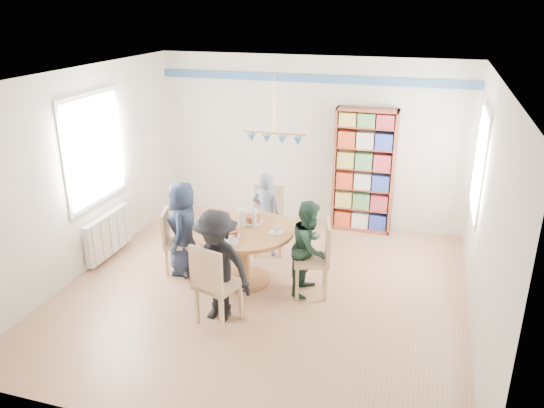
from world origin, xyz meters
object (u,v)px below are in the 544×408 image
at_px(chair_left, 174,238).
at_px(person_near, 217,266).
at_px(bookshelf, 364,172).
at_px(chair_right, 318,255).
at_px(person_left, 183,228).
at_px(person_right, 310,247).
at_px(chair_near, 213,282).
at_px(dining_table, 244,242).
at_px(person_far, 267,214).
at_px(radiator, 108,234).
at_px(chair_far, 269,216).

distance_m(chair_left, person_near, 1.37).
bearing_deg(bookshelf, chair_left, -136.07).
xyz_separation_m(chair_right, person_left, (-1.84, 0.04, 0.11)).
xyz_separation_m(chair_left, person_near, (1.01, -0.91, 0.19)).
bearing_deg(person_right, person_left, 95.66).
bearing_deg(chair_near, person_near, 93.59).
distance_m(dining_table, person_far, 0.88).
xyz_separation_m(radiator, chair_far, (2.13, 0.88, 0.19)).
bearing_deg(person_near, chair_right, 52.08).
height_order(dining_table, person_far, person_far).
relative_size(dining_table, bookshelf, 0.66).
bearing_deg(chair_left, person_right, 0.12).
relative_size(dining_table, chair_far, 1.32).
xyz_separation_m(person_near, bookshelf, (1.22, 3.06, 0.29)).
xyz_separation_m(chair_left, bookshelf, (2.23, 2.15, 0.49)).
distance_m(person_far, person_near, 1.79).
bearing_deg(chair_far, chair_near, -90.43).
bearing_deg(dining_table, chair_left, -179.80).
xyz_separation_m(chair_left, person_left, (0.14, 0.01, 0.16)).
bearing_deg(person_right, chair_left, 96.15).
bearing_deg(chair_far, bookshelf, 43.98).
distance_m(chair_left, chair_right, 1.99).
xyz_separation_m(chair_left, chair_right, (1.99, -0.02, 0.05)).
distance_m(chair_right, chair_near, 1.41).
height_order(chair_near, bookshelf, bookshelf).
height_order(dining_table, chair_right, chair_right).
relative_size(chair_right, person_left, 0.75).
distance_m(chair_left, person_far, 1.36).
bearing_deg(person_right, radiator, 94.03).
bearing_deg(dining_table, chair_near, -89.21).
bearing_deg(dining_table, chair_far, 88.29).
bearing_deg(chair_far, chair_left, -136.12).
bearing_deg(bookshelf, chair_right, -96.38).
xyz_separation_m(radiator, chair_right, (3.08, -0.13, 0.18)).
xyz_separation_m(dining_table, chair_left, (-1.00, -0.00, -0.07)).
bearing_deg(chair_far, person_right, -49.59).
bearing_deg(chair_right, chair_near, -133.59).
xyz_separation_m(dining_table, chair_near, (0.01, -1.05, -0.01)).
xyz_separation_m(chair_right, person_near, (-0.98, -0.89, 0.14)).
bearing_deg(radiator, person_left, -4.27).
distance_m(chair_near, person_near, 0.18).
relative_size(person_left, person_near, 0.96).
bearing_deg(person_left, chair_far, 124.52).
bearing_deg(person_right, chair_near, 146.83).
xyz_separation_m(chair_far, person_left, (-0.89, -0.98, 0.10)).
bearing_deg(chair_left, dining_table, 0.20).
xyz_separation_m(chair_right, chair_far, (-0.96, 1.01, 0.01)).
bearing_deg(chair_right, person_near, -137.87).
height_order(radiator, bookshelf, bookshelf).
xyz_separation_m(person_left, person_right, (1.72, -0.01, -0.04)).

